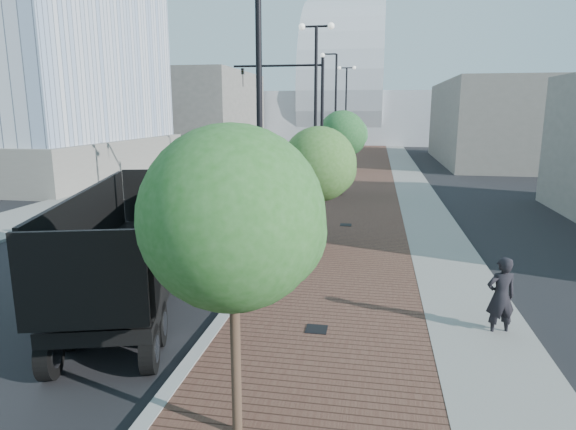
% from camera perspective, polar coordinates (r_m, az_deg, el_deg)
% --- Properties ---
extents(sidewalk, '(7.00, 140.00, 0.12)m').
position_cam_1_polar(sidewalk, '(43.10, 9.89, 4.99)').
color(sidewalk, '#4C2D23').
rests_on(sidewalk, ground).
extents(concrete_strip, '(2.40, 140.00, 0.13)m').
position_cam_1_polar(concrete_strip, '(43.18, 13.49, 4.85)').
color(concrete_strip, slate).
rests_on(concrete_strip, ground).
extents(curb, '(0.30, 140.00, 0.14)m').
position_cam_1_polar(curb, '(43.26, 5.24, 5.15)').
color(curb, gray).
rests_on(curb, ground).
extents(west_sidewalk, '(4.00, 140.00, 0.12)m').
position_cam_1_polar(west_sidewalk, '(46.20, -11.11, 5.40)').
color(west_sidewalk, slate).
rests_on(west_sidewalk, ground).
extents(dump_truck, '(5.93, 13.41, 3.16)m').
position_cam_1_polar(dump_truck, '(17.50, -15.12, -1.17)').
color(dump_truck, black).
rests_on(dump_truck, ground).
extents(white_sedan, '(2.94, 4.44, 1.38)m').
position_cam_1_polar(white_sedan, '(17.11, -18.70, -3.91)').
color(white_sedan, silver).
rests_on(white_sedan, ground).
extents(dark_car_mid, '(3.26, 4.53, 1.15)m').
position_cam_1_polar(dark_car_mid, '(34.94, -8.58, 4.27)').
color(dark_car_mid, black).
rests_on(dark_car_mid, ground).
extents(dark_car_far, '(3.32, 5.72, 1.56)m').
position_cam_1_polar(dark_car_far, '(46.47, 2.46, 6.54)').
color(dark_car_far, black).
rests_on(dark_car_far, ground).
extents(pedestrian, '(0.81, 0.64, 1.93)m').
position_cam_1_polar(pedestrian, '(12.58, 23.34, -8.67)').
color(pedestrian, black).
rests_on(pedestrian, ground).
extents(streetlight_1, '(1.44, 0.56, 9.21)m').
position_cam_1_polar(streetlight_1, '(13.21, -3.75, 8.27)').
color(streetlight_1, black).
rests_on(streetlight_1, ground).
extents(streetlight_2, '(1.72, 0.56, 9.28)m').
position_cam_1_polar(streetlight_2, '(24.98, 3.18, 11.13)').
color(streetlight_2, black).
rests_on(streetlight_2, ground).
extents(streetlight_3, '(1.44, 0.56, 9.21)m').
position_cam_1_polar(streetlight_3, '(36.94, 5.31, 10.63)').
color(streetlight_3, black).
rests_on(streetlight_3, ground).
extents(streetlight_4, '(1.72, 0.56, 9.28)m').
position_cam_1_polar(streetlight_4, '(48.89, 6.68, 11.49)').
color(streetlight_4, black).
rests_on(streetlight_4, ground).
extents(traffic_mast, '(5.09, 0.20, 8.00)m').
position_cam_1_polar(traffic_mast, '(28.07, 2.09, 11.56)').
color(traffic_mast, black).
rests_on(traffic_mast, ground).
extents(tree_0, '(2.76, 2.76, 5.03)m').
position_cam_1_polar(tree_0, '(7.27, -6.03, -0.39)').
color(tree_0, '#382619').
rests_on(tree_0, ground).
extents(tree_1, '(2.73, 2.73, 4.65)m').
position_cam_1_polar(tree_1, '(18.03, 3.73, 5.86)').
color(tree_1, '#382619').
rests_on(tree_1, ground).
extents(tree_2, '(2.84, 2.84, 5.20)m').
position_cam_1_polar(tree_2, '(29.92, 6.36, 9.20)').
color(tree_2, '#382619').
rests_on(tree_2, ground).
extents(tree_3, '(2.59, 2.58, 4.60)m').
position_cam_1_polar(tree_3, '(41.91, 7.47, 9.31)').
color(tree_3, '#382619').
rests_on(tree_3, ground).
extents(tower_podium, '(19.00, 19.00, 3.00)m').
position_cam_1_polar(tower_podium, '(44.59, -28.40, 5.82)').
color(tower_podium, slate).
rests_on(tower_podium, ground).
extents(convention_center, '(50.00, 30.00, 50.00)m').
position_cam_1_polar(convention_center, '(87.98, 6.59, 12.46)').
color(convention_center, '#B3B7BE').
rests_on(convention_center, ground).
extents(commercial_block_nw, '(14.00, 20.00, 10.00)m').
position_cam_1_polar(commercial_block_nw, '(67.10, -10.74, 11.64)').
color(commercial_block_nw, '#5E5B55').
rests_on(commercial_block_nw, ground).
extents(commercial_block_ne, '(12.00, 22.00, 8.00)m').
position_cam_1_polar(commercial_block_ne, '(54.24, 23.64, 9.76)').
color(commercial_block_ne, '#5F5C55').
rests_on(commercial_block_ne, ground).
extents(utility_cover_1, '(0.50, 0.50, 0.02)m').
position_cam_1_polar(utility_cover_1, '(11.99, 3.32, -13.01)').
color(utility_cover_1, black).
rests_on(utility_cover_1, sidewalk).
extents(utility_cover_2, '(0.50, 0.50, 0.02)m').
position_cam_1_polar(utility_cover_2, '(22.41, 6.68, -1.14)').
color(utility_cover_2, black).
rests_on(utility_cover_2, sidewalk).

